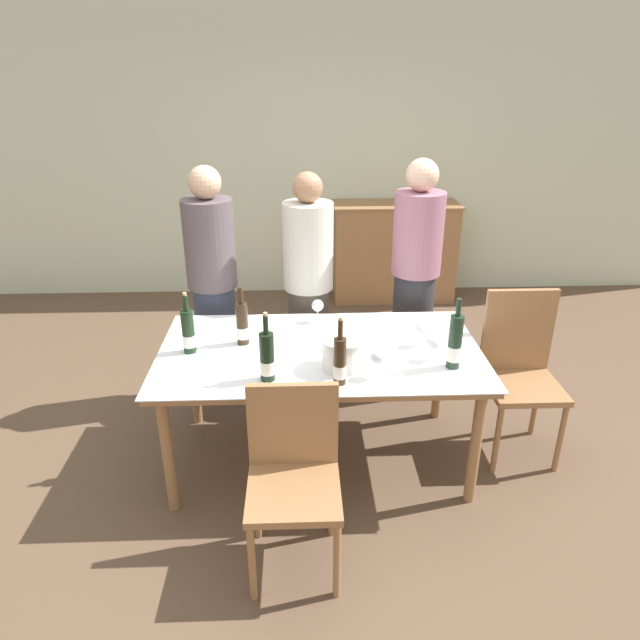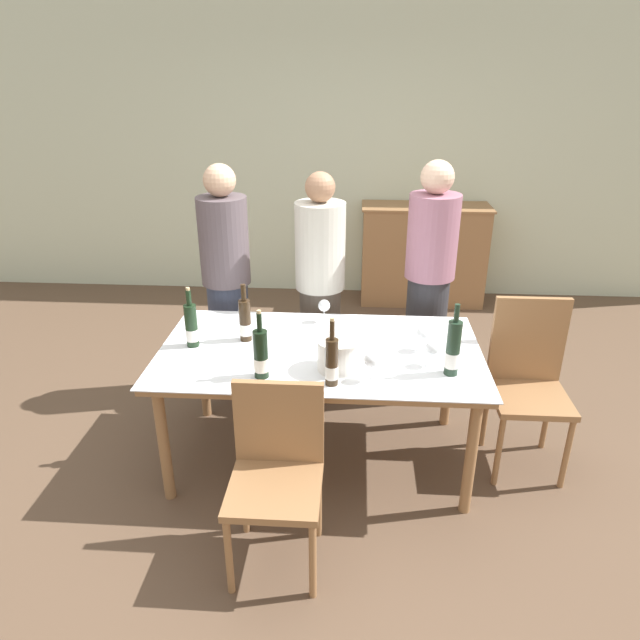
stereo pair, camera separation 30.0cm
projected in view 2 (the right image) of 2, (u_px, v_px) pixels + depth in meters
ground_plane at (320, 456)px, 3.49m from camera, size 12.00×12.00×0.00m
back_wall at (340, 154)px, 5.56m from camera, size 8.00×0.10×2.80m
sideboard_cabinet at (423, 254)px, 5.61m from camera, size 1.22×0.46×0.97m
dining_table at (320, 360)px, 3.21m from camera, size 1.80×1.01×0.73m
ice_bucket at (338, 353)px, 2.95m from camera, size 0.23×0.23×0.17m
wine_bottle_0 at (261, 355)px, 2.86m from camera, size 0.08×0.08×0.37m
wine_bottle_1 at (453, 350)px, 2.88m from camera, size 0.07×0.07×0.39m
wine_bottle_2 at (245, 321)px, 3.25m from camera, size 0.07×0.07×0.34m
wine_bottle_3 at (332, 363)px, 2.79m from camera, size 0.07×0.07×0.36m
wine_bottle_4 at (192, 326)px, 3.18m from camera, size 0.07×0.07×0.35m
wine_glass_0 at (423, 335)px, 3.14m from camera, size 0.08×0.08×0.14m
wine_glass_1 at (432, 349)px, 2.97m from camera, size 0.08×0.08×0.14m
wine_glass_2 at (371, 361)px, 2.83m from camera, size 0.08×0.08×0.16m
wine_glass_3 at (324, 307)px, 3.49m from camera, size 0.07×0.07×0.14m
wine_glass_4 at (344, 334)px, 3.14m from camera, size 0.07×0.07×0.14m
chair_right_end at (528, 374)px, 3.27m from camera, size 0.42×0.42×1.00m
chair_near_front at (277, 464)px, 2.62m from camera, size 0.42×0.42×0.88m
person_host at (227, 285)px, 3.89m from camera, size 0.33×0.33×1.63m
person_guest_left at (320, 291)px, 3.84m from camera, size 0.33×0.33×1.59m
person_guest_right at (428, 286)px, 3.82m from camera, size 0.33×0.33×1.66m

